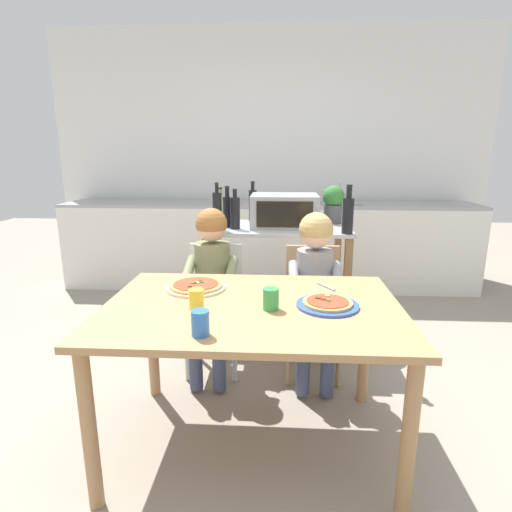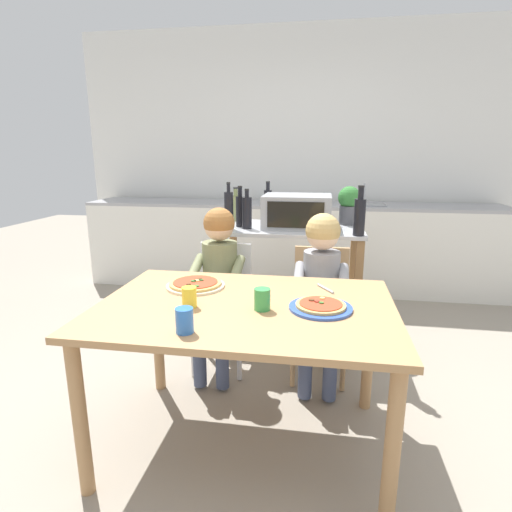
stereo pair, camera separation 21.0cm
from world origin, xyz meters
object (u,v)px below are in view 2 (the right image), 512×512
dining_chair_left (223,296)px  serving_spoon (325,288)px  dining_chair_right (320,303)px  kitchen_island_cart (289,266)px  potted_herb_plant (349,204)px  bottle_brown_beer (360,215)px  toaster_oven (297,211)px  bottle_tall_green_wine (240,210)px  child_in_grey_shirt (321,277)px  pizza_plate_cream (196,284)px  drinking_cup_green (262,299)px  bottle_slim_sauce (229,210)px  pizza_plate_blue_rimmed (321,306)px  bottle_squat_spirits (268,204)px  child_in_olive_shirt (218,272)px  drinking_cup_blue (185,320)px  bottle_clear_vinegar (247,212)px  dining_table (246,323)px  drinking_cup_yellow (189,297)px  bottle_dark_olive_oil (236,207)px

dining_chair_left → serving_spoon: (0.66, -0.51, 0.26)m
dining_chair_right → kitchen_island_cart: bearing=117.7°
dining_chair_right → potted_herb_plant: bearing=73.6°
kitchen_island_cart → bottle_brown_beer: bearing=-28.2°
toaster_oven → bottle_tall_green_wine: (-0.41, -0.03, 0.00)m
bottle_tall_green_wine → child_in_grey_shirt: (0.59, -0.52, -0.32)m
bottle_tall_green_wine → pizza_plate_cream: bottle_tall_green_wine is taller
potted_herb_plant → drinking_cup_green: size_ratio=2.93×
drinking_cup_green → serving_spoon: 0.42m
bottle_slim_sauce → child_in_grey_shirt: (0.65, -0.40, -0.33)m
kitchen_island_cart → bottle_tall_green_wine: bottle_tall_green_wine is taller
kitchen_island_cart → bottle_brown_beer: size_ratio=3.23×
pizza_plate_blue_rimmed → dining_chair_right: bearing=90.0°
bottle_squat_spirits → child_in_olive_shirt: 0.87m
toaster_oven → child_in_olive_shirt: 0.77m
bottle_brown_beer → dining_chair_left: bearing=-168.5°
drinking_cup_blue → potted_herb_plant: bearing=68.0°
bottle_slim_sauce → child_in_grey_shirt: size_ratio=0.31×
pizza_plate_cream → drinking_cup_green: size_ratio=3.09×
bottle_clear_vinegar → child_in_olive_shirt: bottle_clear_vinegar is taller
bottle_clear_vinegar → dining_table: bearing=-80.0°
bottle_brown_beer → child_in_olive_shirt: bottle_brown_beer is taller
child_in_olive_shirt → serving_spoon: size_ratio=7.54×
dining_chair_right → child_in_olive_shirt: size_ratio=0.77×
bottle_slim_sauce → dining_chair_left: size_ratio=0.40×
kitchen_island_cart → toaster_oven: bearing=-6.1°
bottle_tall_green_wine → toaster_oven: bearing=4.4°
pizza_plate_cream → pizza_plate_blue_rimmed: (0.63, -0.21, -0.00)m
dining_chair_left → drinking_cup_blue: (0.13, -1.11, 0.30)m
drinking_cup_yellow → serving_spoon: drinking_cup_yellow is taller
toaster_oven → bottle_squat_spirits: bearing=134.7°
potted_herb_plant → serving_spoon: size_ratio=2.02×
bottle_dark_olive_oil → drinking_cup_green: bearing=-73.8°
kitchen_island_cart → toaster_oven: size_ratio=2.19×
child_in_olive_shirt → pizza_plate_cream: 0.46m
dining_chair_right → pizza_plate_blue_rimmed: size_ratio=2.92×
kitchen_island_cart → bottle_clear_vinegar: bottle_clear_vinegar is taller
bottle_brown_beer → pizza_plate_cream: (-0.86, -0.75, -0.27)m
dining_table → serving_spoon: (0.36, 0.26, 0.10)m
toaster_oven → dining_table: size_ratio=0.35×
bottle_brown_beer → child_in_olive_shirt: size_ratio=0.30×
bottle_brown_beer → drinking_cup_yellow: bottle_brown_beer is taller
child_in_grey_shirt → drinking_cup_green: size_ratio=10.79×
pizza_plate_cream → bottle_slim_sauce: bearing=90.8°
kitchen_island_cart → potted_herb_plant: bearing=23.6°
pizza_plate_blue_rimmed → bottle_clear_vinegar: bearing=115.8°
pizza_plate_cream → dining_table: bearing=-34.1°
pizza_plate_blue_rimmed → bottle_brown_beer: bearing=76.6°
dining_chair_right → serving_spoon: dining_chair_right is taller
pizza_plate_blue_rimmed → dining_chair_left: bearing=129.1°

